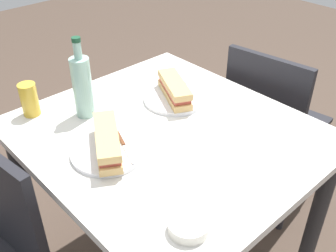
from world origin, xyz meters
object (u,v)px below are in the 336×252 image
at_px(knife_near, 124,145).
at_px(knife_far, 187,93).
at_px(baguette_sandwich_far, 175,89).
at_px(olive_bowl, 189,226).
at_px(chair_far, 270,123).
at_px(plate_near, 108,152).
at_px(beer_glass, 29,100).
at_px(baguette_sandwich_near, 107,141).
at_px(dining_table, 168,159).
at_px(water_bottle, 82,86).
at_px(plate_far, 174,99).

xyz_separation_m(knife_near, knife_far, (-0.10, 0.39, 0.00)).
bearing_deg(baguette_sandwich_far, olive_bowl, -40.38).
relative_size(chair_far, plate_near, 3.66).
bearing_deg(chair_far, beer_glass, -114.59).
xyz_separation_m(chair_far, baguette_sandwich_near, (-0.05, -0.87, 0.30)).
relative_size(plate_near, baguette_sandwich_near, 0.94).
bearing_deg(olive_bowl, beer_glass, -177.67).
relative_size(plate_near, knife_far, 1.57).
distance_m(plate_near, knife_near, 0.05).
xyz_separation_m(dining_table, plate_near, (-0.03, -0.22, 0.13)).
xyz_separation_m(chair_far, baguette_sandwich_far, (-0.14, -0.48, 0.30)).
xyz_separation_m(dining_table, baguette_sandwich_far, (-0.13, 0.16, 0.17)).
bearing_deg(knife_near, knife_far, 104.67).
distance_m(baguette_sandwich_near, water_bottle, 0.27).
bearing_deg(baguette_sandwich_near, olive_bowl, -5.12).
bearing_deg(baguette_sandwich_near, knife_near, 71.36).
relative_size(knife_near, water_bottle, 0.58).
height_order(baguette_sandwich_far, knife_far, baguette_sandwich_far).
bearing_deg(plate_near, dining_table, 81.20).
height_order(baguette_sandwich_far, beer_glass, beer_glass).
distance_m(plate_far, baguette_sandwich_far, 0.04).
xyz_separation_m(knife_near, plate_far, (-0.12, 0.33, -0.01)).
bearing_deg(knife_far, water_bottle, -114.05).
relative_size(baguette_sandwich_near, water_bottle, 0.85).
relative_size(chair_far, knife_near, 5.03).
bearing_deg(olive_bowl, knife_near, 167.26).
height_order(chair_far, plate_near, chair_far).
relative_size(baguette_sandwich_far, beer_glass, 1.93).
bearing_deg(dining_table, beer_glass, -145.02).
height_order(plate_near, beer_glass, beer_glass).
xyz_separation_m(baguette_sandwich_near, knife_near, (0.02, 0.05, -0.03)).
distance_m(plate_near, olive_bowl, 0.39).
relative_size(dining_table, water_bottle, 3.30).
height_order(knife_near, knife_far, same).
relative_size(knife_far, beer_glass, 1.23).
xyz_separation_m(baguette_sandwich_near, water_bottle, (-0.25, 0.08, 0.07)).
bearing_deg(chair_far, plate_far, -106.65).
xyz_separation_m(beer_glass, olive_bowl, (0.77, 0.03, -0.05)).
distance_m(baguette_sandwich_near, olive_bowl, 0.39).
relative_size(chair_far, olive_bowl, 8.33).
xyz_separation_m(dining_table, knife_far, (-0.12, 0.21, 0.14)).
relative_size(chair_far, plate_far, 3.66).
height_order(dining_table, plate_near, plate_near).
relative_size(knife_far, water_bottle, 0.51).
distance_m(baguette_sandwich_far, olive_bowl, 0.65).
distance_m(dining_table, plate_far, 0.24).
height_order(baguette_sandwich_near, baguette_sandwich_far, same).
bearing_deg(chair_far, baguette_sandwich_near, -92.99).
xyz_separation_m(baguette_sandwich_near, olive_bowl, (0.39, -0.04, -0.03)).
xyz_separation_m(chair_far, water_bottle, (-0.29, -0.79, 0.37)).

